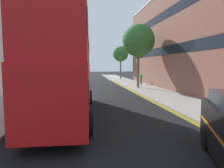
% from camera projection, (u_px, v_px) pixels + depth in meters
% --- Properties ---
extents(sidewalk_right, '(4.00, 80.00, 0.14)m').
position_uv_depth(sidewalk_right, '(167.00, 96.00, 17.90)').
color(sidewalk_right, '#9E9991').
rests_on(sidewalk_right, ground).
extents(sidewalk_left, '(4.00, 80.00, 0.14)m').
position_uv_depth(sidewalk_left, '(18.00, 100.00, 15.86)').
color(sidewalk_left, '#9E9991').
rests_on(sidewalk_left, ground).
extents(kerb_line_outer, '(0.10, 56.00, 0.01)m').
position_uv_depth(kerb_line_outer, '(154.00, 102.00, 15.61)').
color(kerb_line_outer, yellow).
rests_on(kerb_line_outer, ground).
extents(kerb_line_inner, '(0.10, 56.00, 0.01)m').
position_uv_depth(kerb_line_inner, '(152.00, 102.00, 15.59)').
color(kerb_line_inner, yellow).
rests_on(kerb_line_inner, ground).
extents(double_decker_bus_away, '(3.17, 10.91, 5.64)m').
position_uv_depth(double_decker_bus_away, '(67.00, 64.00, 11.09)').
color(double_decker_bus_away, red).
rests_on(double_decker_bus_away, ground).
extents(pedestrian_far, '(0.34, 0.22, 1.62)m').
position_uv_depth(pedestrian_far, '(141.00, 78.00, 28.96)').
color(pedestrian_far, '#2D2D38').
rests_on(pedestrian_far, sidewalk_right).
extents(street_tree_mid, '(4.06, 4.06, 7.92)m').
position_uv_depth(street_tree_mid, '(139.00, 41.00, 24.21)').
color(street_tree_mid, '#6B6047').
rests_on(street_tree_mid, sidewalk_right).
extents(street_tree_far, '(3.17, 3.17, 6.74)m').
position_uv_depth(street_tree_far, '(121.00, 54.00, 39.82)').
color(street_tree_far, '#6B6047').
rests_on(street_tree_far, sidewalk_right).
extents(townhouse_terrace_right, '(10.08, 28.00, 12.33)m').
position_uv_depth(townhouse_terrace_right, '(202.00, 39.00, 24.04)').
color(townhouse_terrace_right, brown).
rests_on(townhouse_terrace_right, ground).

